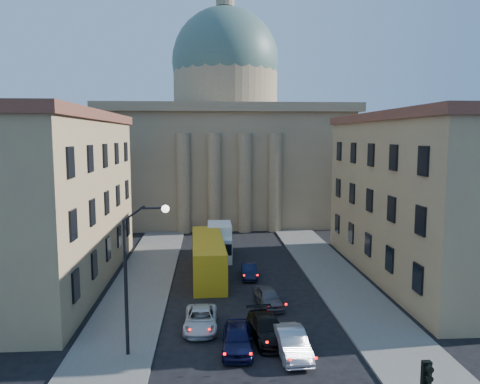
% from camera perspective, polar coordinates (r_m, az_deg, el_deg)
% --- Properties ---
extents(sidewalk_left, '(5.00, 60.00, 0.15)m').
position_cam_1_polar(sidewalk_left, '(38.59, -12.49, -12.33)').
color(sidewalk_left, '#5D5B55').
rests_on(sidewalk_left, ground).
extents(sidewalk_right, '(5.00, 60.00, 0.15)m').
position_cam_1_polar(sidewalk_right, '(39.80, 13.06, -11.74)').
color(sidewalk_right, '#5D5B55').
rests_on(sidewalk_right, ground).
extents(church, '(68.02, 28.76, 36.60)m').
position_cam_1_polar(church, '(73.56, -1.75, 6.25)').
color(church, '#806D4F').
rests_on(church, ground).
extents(building_left, '(11.60, 26.60, 14.70)m').
position_cam_1_polar(building_left, '(42.80, -23.27, -0.72)').
color(building_left, tan).
rests_on(building_left, ground).
extents(building_right, '(11.60, 26.60, 14.70)m').
position_cam_1_polar(building_right, '(44.96, 22.24, -0.33)').
color(building_right, tan).
rests_on(building_right, ground).
extents(street_lamp, '(2.62, 0.44, 8.83)m').
position_cam_1_polar(street_lamp, '(27.37, -12.69, -8.92)').
color(street_lamp, black).
rests_on(street_lamp, ground).
extents(car_left_near, '(2.04, 4.58, 1.53)m').
position_cam_1_polar(car_left_near, '(28.96, -0.34, -17.38)').
color(car_left_near, black).
rests_on(car_left_near, ground).
extents(car_right_near, '(1.83, 4.63, 1.50)m').
position_cam_1_polar(car_right_near, '(28.59, 6.30, -17.79)').
color(car_right_near, '#9FA2A7').
rests_on(car_right_near, ground).
extents(car_left_mid, '(2.23, 4.71, 1.30)m').
position_cam_1_polar(car_left_mid, '(32.00, -4.80, -15.20)').
color(car_left_mid, silver).
rests_on(car_left_mid, ground).
extents(car_right_mid, '(2.62, 5.15, 1.43)m').
position_cam_1_polar(car_right_mid, '(30.38, 3.33, -16.29)').
color(car_right_mid, black).
rests_on(car_right_mid, ground).
extents(car_right_far, '(2.15, 4.24, 1.38)m').
position_cam_1_polar(car_right_far, '(35.77, 3.48, -12.69)').
color(car_right_far, '#4C4C51').
rests_on(car_right_far, ground).
extents(car_right_distant, '(1.39, 3.79, 1.24)m').
position_cam_1_polar(car_right_distant, '(42.47, 1.12, -9.60)').
color(car_right_distant, black).
rests_on(car_right_distant, ground).
extents(city_bus, '(3.19, 12.12, 3.39)m').
position_cam_1_polar(city_bus, '(42.89, -3.93, -7.78)').
color(city_bus, gold).
rests_on(city_bus, ground).
extents(box_truck, '(2.50, 6.21, 3.40)m').
position_cam_1_polar(box_truck, '(49.17, -2.50, -6.12)').
color(box_truck, white).
rests_on(box_truck, ground).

